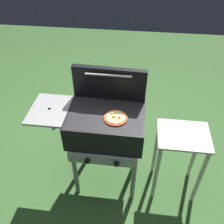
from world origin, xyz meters
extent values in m
plane|color=#38602D|center=(0.00, 0.00, 0.00)|extent=(8.00, 8.00, 0.00)
cube|color=black|center=(0.00, 0.00, 0.78)|extent=(0.64, 0.48, 0.24)
cube|color=black|center=(0.00, 0.00, 0.90)|extent=(0.61, 0.46, 0.01)
cube|color=gray|center=(-0.48, 0.00, 0.89)|extent=(0.32, 0.41, 0.02)
cube|color=gray|center=(-0.48, 0.00, 0.78)|extent=(0.02, 0.02, 0.24)
cube|color=gray|center=(0.00, -0.25, 0.61)|extent=(0.58, 0.02, 0.10)
cylinder|color=black|center=(-0.12, -0.28, 0.61)|extent=(0.04, 0.02, 0.04)
cylinder|color=black|center=(0.12, -0.28, 0.61)|extent=(0.04, 0.02, 0.04)
cylinder|color=gray|center=(-0.27, -0.19, 0.33)|extent=(0.04, 0.04, 0.66)
cylinder|color=gray|center=(0.27, -0.19, 0.33)|extent=(0.04, 0.04, 0.66)
cylinder|color=gray|center=(-0.27, 0.19, 0.33)|extent=(0.04, 0.04, 0.66)
cylinder|color=gray|center=(0.27, 0.19, 0.33)|extent=(0.04, 0.04, 0.66)
cube|color=black|center=(0.00, 0.21, 1.05)|extent=(0.63, 0.07, 0.30)
cylinder|color=#B7B7BC|center=(0.00, 0.17, 1.16)|extent=(0.38, 0.02, 0.02)
cylinder|color=#C64723|center=(0.09, -0.05, 0.91)|extent=(0.19, 0.19, 0.01)
cylinder|color=#EDD17A|center=(0.09, -0.05, 0.92)|extent=(0.16, 0.16, 0.01)
sphere|color=#ECC967|center=(0.07, -0.06, 0.92)|extent=(0.03, 0.03, 0.03)
sphere|color=#EBC577|center=(0.05, -0.02, 0.92)|extent=(0.02, 0.02, 0.02)
sphere|color=#F2D05D|center=(0.07, -0.06, 0.92)|extent=(0.02, 0.02, 0.02)
sphere|color=#F2A15C|center=(0.12, -0.06, 0.92)|extent=(0.02, 0.02, 0.02)
sphere|color=#F29E7C|center=(0.11, -0.05, 0.92)|extent=(0.02, 0.02, 0.02)
cube|color=beige|center=(0.66, 0.00, 0.73)|extent=(0.44, 0.36, 0.02)
cylinder|color=beige|center=(0.47, -0.15, 0.36)|extent=(0.04, 0.04, 0.72)
cylinder|color=beige|center=(0.85, -0.15, 0.36)|extent=(0.04, 0.04, 0.72)
cylinder|color=beige|center=(0.47, 0.15, 0.36)|extent=(0.04, 0.04, 0.72)
cylinder|color=beige|center=(0.85, 0.15, 0.36)|extent=(0.04, 0.04, 0.72)
camera|label=1|loc=(0.24, -1.50, 2.20)|focal=39.18mm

